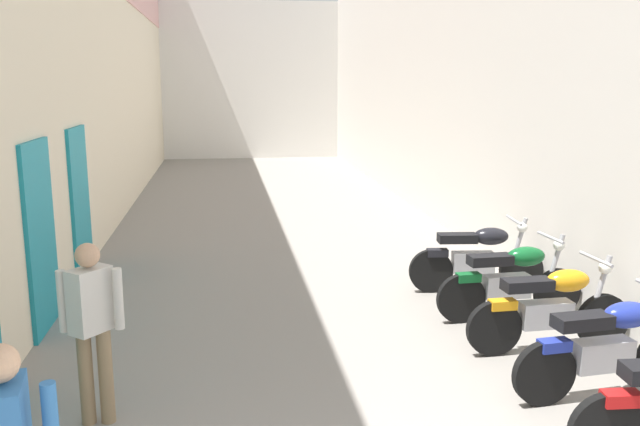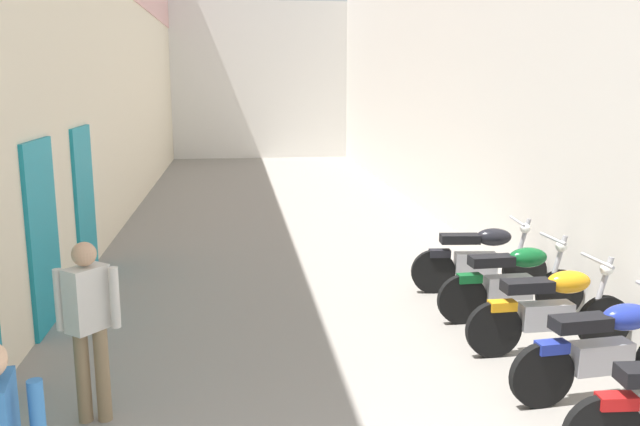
# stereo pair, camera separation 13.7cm
# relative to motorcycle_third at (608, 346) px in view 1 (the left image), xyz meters

# --- Properties ---
(ground_plane) EXTENTS (38.65, 38.65, 0.00)m
(ground_plane) POSITION_rel_motorcycle_third_xyz_m (-2.29, 6.30, -0.50)
(ground_plane) COLOR gray
(building_left) EXTENTS (0.45, 22.65, 8.36)m
(building_left) POSITION_rel_motorcycle_third_xyz_m (-5.71, 8.25, 3.71)
(building_left) COLOR beige
(building_left) RESTS_ON ground
(building_right) EXTENTS (0.45, 22.65, 6.97)m
(building_right) POSITION_rel_motorcycle_third_xyz_m (1.14, 8.30, 2.98)
(building_right) COLOR beige
(building_right) RESTS_ON ground
(building_far_end) EXTENTS (9.46, 2.00, 5.69)m
(building_far_end) POSITION_rel_motorcycle_third_xyz_m (-2.29, 20.63, 2.34)
(building_far_end) COLOR silver
(building_far_end) RESTS_ON ground
(motorcycle_third) EXTENTS (1.85, 0.58, 1.04)m
(motorcycle_third) POSITION_rel_motorcycle_third_xyz_m (0.00, 0.00, 0.00)
(motorcycle_third) COLOR black
(motorcycle_third) RESTS_ON ground
(motorcycle_fourth) EXTENTS (1.85, 0.58, 1.04)m
(motorcycle_fourth) POSITION_rel_motorcycle_third_xyz_m (0.00, 1.07, 0.00)
(motorcycle_fourth) COLOR black
(motorcycle_fourth) RESTS_ON ground
(motorcycle_fifth) EXTENTS (1.85, 0.58, 1.04)m
(motorcycle_fifth) POSITION_rel_motorcycle_third_xyz_m (0.00, 2.05, 0.00)
(motorcycle_fifth) COLOR black
(motorcycle_fifth) RESTS_ON ground
(motorcycle_sixth) EXTENTS (1.85, 0.58, 1.04)m
(motorcycle_sixth) POSITION_rel_motorcycle_third_xyz_m (-0.00, 3.13, 0.00)
(motorcycle_sixth) COLOR black
(motorcycle_sixth) RESTS_ON ground
(pedestrian_mid_alley) EXTENTS (0.52, 0.39, 1.57)m
(pedestrian_mid_alley) POSITION_rel_motorcycle_third_xyz_m (-4.51, 0.21, 0.42)
(pedestrian_mid_alley) COLOR #8C7251
(pedestrian_mid_alley) RESTS_ON ground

